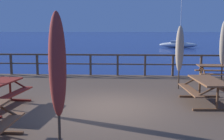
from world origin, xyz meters
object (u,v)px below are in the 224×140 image
Objects in this scene: picnic_table_back_left at (208,86)px; patio_umbrella_tall_front at (223,43)px; picnic_table_mid_right at (221,70)px; patio_umbrella_short_front at (180,49)px; sailboat_distant at (178,45)px; patio_umbrella_tall_mid_right at (57,66)px.

patio_umbrella_tall_front reaches higher than picnic_table_back_left.
patio_umbrella_tall_front is at bearing -48.68° from picnic_table_mid_right.
sailboat_distant is (6.06, 34.10, -1.70)m from patio_umbrella_short_front.
picnic_table_back_left is 0.81× the size of patio_umbrella_short_front.
patio_umbrella_short_front is 0.92× the size of patio_umbrella_tall_front.
patio_umbrella_short_front is (-0.53, 2.15, 1.02)m from picnic_table_back_left.
patio_umbrella_tall_mid_right is (-3.27, -5.97, 0.11)m from patio_umbrella_short_front.
sailboat_distant is (9.33, 40.07, -1.81)m from patio_umbrella_tall_mid_right.
patio_umbrella_short_front is 0.94× the size of patio_umbrella_tall_mid_right.
patio_umbrella_tall_mid_right is at bearing -103.11° from sailboat_distant.
sailboat_distant is (5.53, 36.26, -0.68)m from picnic_table_back_left.
patio_umbrella_tall_mid_right is (-3.80, -3.82, 1.13)m from picnic_table_back_left.
patio_umbrella_tall_mid_right is (-5.39, -7.43, 1.13)m from picnic_table_mid_right.
picnic_table_back_left is at bearing 45.14° from patio_umbrella_tall_mid_right.
picnic_table_back_left is at bearing -98.68° from sailboat_distant.
patio_umbrella_tall_mid_right is 0.35× the size of sailboat_distant.
patio_umbrella_tall_front is (1.62, 3.58, 1.17)m from picnic_table_back_left.
patio_umbrella_short_front is 6.81m from patio_umbrella_tall_mid_right.
patio_umbrella_short_front is (-2.12, -1.46, 1.02)m from picnic_table_mid_right.
patio_umbrella_tall_mid_right is 41.19m from sailboat_distant.
picnic_table_mid_right is at bearing -96.89° from sailboat_distant.
patio_umbrella_short_front is at bearing 103.75° from picnic_table_back_left.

